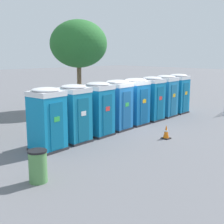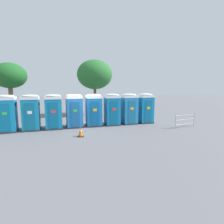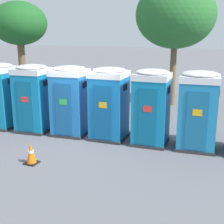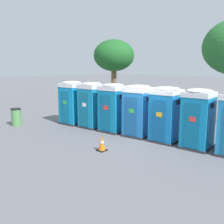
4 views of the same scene
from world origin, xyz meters
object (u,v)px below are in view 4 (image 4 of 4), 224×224
at_px(portapotty_0, 72,102).
at_px(traffic_cone, 102,143).
at_px(trash_can, 16,117).
at_px(portapotty_3, 138,110).
at_px(portapotty_5, 198,119).
at_px(portapotty_1, 92,105).
at_px(portapotty_4, 166,114).
at_px(portapotty_2, 113,107).
at_px(street_tree_1, 114,56).

relative_size(portapotty_0, traffic_cone, 3.97).
bearing_deg(traffic_cone, trash_can, -177.97).
distance_m(portapotty_3, portapotty_5, 3.01).
relative_size(portapotty_1, portapotty_4, 1.00).
bearing_deg(traffic_cone, portapotty_0, 154.49).
distance_m(portapotty_0, trash_can, 3.31).
relative_size(portapotty_2, portapotty_5, 1.00).
height_order(portapotty_0, trash_can, portapotty_0).
height_order(trash_can, traffic_cone, trash_can).
bearing_deg(portapotty_1, traffic_cone, -36.82).
relative_size(portapotty_3, portapotty_4, 1.00).
bearing_deg(portapotty_5, portapotty_0, -174.59).
distance_m(portapotty_3, street_tree_1, 7.69).
bearing_deg(street_tree_1, portapotty_5, -25.79).
bearing_deg(portapotty_5, portapotty_3, -176.17).
xyz_separation_m(portapotty_0, portapotty_4, (5.99, 0.63, 0.00)).
height_order(portapotty_0, portapotty_2, same).
bearing_deg(portapotty_4, street_tree_1, 149.21).
height_order(portapotty_0, portapotty_5, same).
xyz_separation_m(portapotty_2, street_tree_1, (-4.17, 4.59, 2.78)).
bearing_deg(portapotty_0, traffic_cone, -25.51).
bearing_deg(portapotty_5, street_tree_1, 154.21).
bearing_deg(portapotty_1, portapotty_5, 4.96).
height_order(portapotty_2, street_tree_1, street_tree_1).
height_order(portapotty_2, portapotty_3, same).
relative_size(portapotty_0, portapotty_3, 1.00).
bearing_deg(portapotty_2, trash_can, -150.12).
relative_size(trash_can, traffic_cone, 1.57).
bearing_deg(portapotty_0, portapotty_1, 7.22).
relative_size(portapotty_0, trash_can, 2.53).
relative_size(portapotty_4, traffic_cone, 3.97).
xyz_separation_m(street_tree_1, trash_can, (-0.79, -7.44, -3.56)).
relative_size(portapotty_2, portapotty_3, 1.00).
xyz_separation_m(portapotty_3, street_tree_1, (-5.66, 4.39, 2.78)).
distance_m(portapotty_1, portapotty_4, 4.52).
bearing_deg(traffic_cone, portapotty_5, 48.35).
bearing_deg(portapotty_2, portapotty_1, -175.32).
height_order(street_tree_1, trash_can, street_tree_1).
bearing_deg(portapotty_0, portapotty_2, 5.95).
bearing_deg(portapotty_4, trash_can, -158.28).
xyz_separation_m(portapotty_3, portapotty_4, (1.50, 0.12, -0.00)).
xyz_separation_m(portapotty_1, portapotty_2, (1.50, 0.12, -0.00)).
bearing_deg(traffic_cone, portapotty_1, 143.18).
xyz_separation_m(portapotty_5, traffic_cone, (-2.68, -3.01, -0.97)).
distance_m(portapotty_0, portapotty_3, 4.52).
relative_size(portapotty_3, portapotty_5, 1.00).
xyz_separation_m(portapotty_4, traffic_cone, (-1.17, -2.93, -0.97)).
bearing_deg(trash_can, portapotty_2, 29.88).
bearing_deg(portapotty_2, portapotty_5, 5.05).
bearing_deg(portapotty_4, traffic_cone, -111.79).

